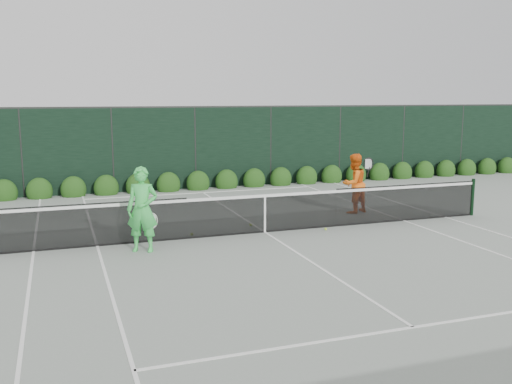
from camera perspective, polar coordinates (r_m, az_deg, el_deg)
name	(u,v)px	position (r m, az deg, el deg)	size (l,w,h in m)	color
ground	(265,232)	(14.49, 0.89, -4.06)	(80.00, 80.00, 0.00)	gray
tennis_net	(264,212)	(14.37, 0.80, -2.01)	(12.90, 0.10, 1.07)	black
player_woman	(142,209)	(12.81, -11.29, -1.72)	(0.81, 0.69, 1.90)	#3DD054
player_man	(354,183)	(17.00, 9.77, 0.85)	(1.02, 0.90, 1.75)	orange
court_lines	(265,232)	(14.49, 0.89, -4.04)	(11.03, 23.83, 0.01)	white
windscreen_fence	(311,190)	(11.74, 5.49, 0.21)	(32.00, 21.07, 3.06)	black
hedge_row	(198,183)	(21.18, -5.82, 0.88)	(31.66, 0.65, 0.94)	#173A10
tennis_balls	(257,229)	(14.69, 0.08, -3.74)	(3.45, 1.18, 0.07)	#BFEA34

